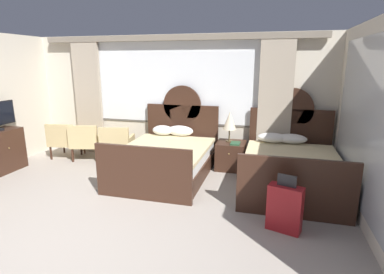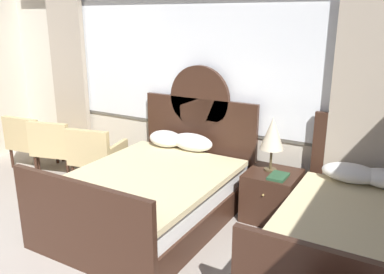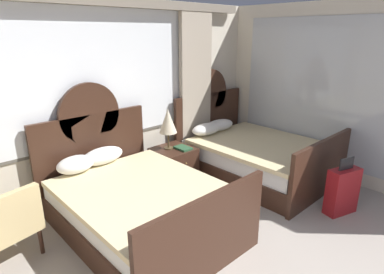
{
  "view_description": "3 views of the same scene",
  "coord_description": "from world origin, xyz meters",
  "px_view_note": "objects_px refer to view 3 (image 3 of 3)",
  "views": [
    {
      "loc": [
        2.08,
        -2.65,
        2.14
      ],
      "look_at": [
        0.75,
        2.33,
        0.86
      ],
      "focal_mm": 28.48,
      "sensor_mm": 36.0,
      "label": 1
    },
    {
      "loc": [
        2.59,
        -0.75,
        2.22
      ],
      "look_at": [
        0.78,
        2.39,
        1.13
      ],
      "focal_mm": 37.24,
      "sensor_mm": 36.0,
      "label": 2
    },
    {
      "loc": [
        -1.64,
        -0.27,
        2.26
      ],
      "look_at": [
        1.24,
        2.78,
        0.88
      ],
      "focal_mm": 30.07,
      "sensor_mm": 36.0,
      "label": 3
    }
  ],
  "objects_px": {
    "bed_near_window": "(137,203)",
    "suitcase_on_floor": "(342,191)",
    "book_on_nightstand": "(183,148)",
    "nightstand_between_beds": "(174,165)",
    "table_lamp_on_nightstand": "(168,121)",
    "bed_near_mirror": "(253,155)",
    "armchair_by_window_left": "(2,223)"
  },
  "relations": [
    {
      "from": "bed_near_mirror",
      "to": "table_lamp_on_nightstand",
      "type": "bearing_deg",
      "value": 148.16
    },
    {
      "from": "table_lamp_on_nightstand",
      "to": "suitcase_on_floor",
      "type": "distance_m",
      "value": 2.56
    },
    {
      "from": "bed_near_window",
      "to": "armchair_by_window_left",
      "type": "xyz_separation_m",
      "value": [
        -1.3,
        0.45,
        0.09
      ]
    },
    {
      "from": "bed_near_window",
      "to": "suitcase_on_floor",
      "type": "xyz_separation_m",
      "value": [
        2.13,
        -1.5,
        -0.03
      ]
    },
    {
      "from": "bed_near_mirror",
      "to": "nightstand_between_beds",
      "type": "distance_m",
      "value": 1.32
    },
    {
      "from": "nightstand_between_beds",
      "to": "table_lamp_on_nightstand",
      "type": "relative_size",
      "value": 0.96
    },
    {
      "from": "suitcase_on_floor",
      "to": "book_on_nightstand",
      "type": "bearing_deg",
      "value": 113.45
    },
    {
      "from": "bed_near_window",
      "to": "table_lamp_on_nightstand",
      "type": "bearing_deg",
      "value": 34.06
    },
    {
      "from": "bed_near_window",
      "to": "suitcase_on_floor",
      "type": "bearing_deg",
      "value": -35.18
    },
    {
      "from": "bed_near_window",
      "to": "bed_near_mirror",
      "type": "xyz_separation_m",
      "value": [
        2.26,
        0.0,
        0.0
      ]
    },
    {
      "from": "table_lamp_on_nightstand",
      "to": "suitcase_on_floor",
      "type": "bearing_deg",
      "value": -64.92
    },
    {
      "from": "book_on_nightstand",
      "to": "table_lamp_on_nightstand",
      "type": "bearing_deg",
      "value": 131.94
    },
    {
      "from": "bed_near_window",
      "to": "nightstand_between_beds",
      "type": "distance_m",
      "value": 1.33
    },
    {
      "from": "bed_near_mirror",
      "to": "nightstand_between_beds",
      "type": "bearing_deg",
      "value": 148.86
    },
    {
      "from": "nightstand_between_beds",
      "to": "suitcase_on_floor",
      "type": "height_order",
      "value": "suitcase_on_floor"
    },
    {
      "from": "bed_near_window",
      "to": "book_on_nightstand",
      "type": "xyz_separation_m",
      "value": [
        1.23,
        0.57,
        0.23
      ]
    },
    {
      "from": "armchair_by_window_left",
      "to": "suitcase_on_floor",
      "type": "bearing_deg",
      "value": -29.66
    },
    {
      "from": "book_on_nightstand",
      "to": "nightstand_between_beds",
      "type": "bearing_deg",
      "value": 130.37
    },
    {
      "from": "table_lamp_on_nightstand",
      "to": "book_on_nightstand",
      "type": "distance_m",
      "value": 0.47
    },
    {
      "from": "bed_near_mirror",
      "to": "armchair_by_window_left",
      "type": "relative_size",
      "value": 2.73
    },
    {
      "from": "nightstand_between_beds",
      "to": "armchair_by_window_left",
      "type": "relative_size",
      "value": 0.73
    },
    {
      "from": "armchair_by_window_left",
      "to": "nightstand_between_beds",
      "type": "bearing_deg",
      "value": 5.38
    },
    {
      "from": "table_lamp_on_nightstand",
      "to": "book_on_nightstand",
      "type": "bearing_deg",
      "value": -48.06
    },
    {
      "from": "book_on_nightstand",
      "to": "suitcase_on_floor",
      "type": "distance_m",
      "value": 2.27
    },
    {
      "from": "bed_near_window",
      "to": "nightstand_between_beds",
      "type": "height_order",
      "value": "bed_near_window"
    },
    {
      "from": "bed_near_mirror",
      "to": "armchair_by_window_left",
      "type": "bearing_deg",
      "value": 172.8
    },
    {
      "from": "table_lamp_on_nightstand",
      "to": "book_on_nightstand",
      "type": "relative_size",
      "value": 2.38
    },
    {
      "from": "nightstand_between_beds",
      "to": "book_on_nightstand",
      "type": "height_order",
      "value": "book_on_nightstand"
    },
    {
      "from": "bed_near_window",
      "to": "bed_near_mirror",
      "type": "distance_m",
      "value": 2.26
    },
    {
      "from": "bed_near_mirror",
      "to": "bed_near_window",
      "type": "bearing_deg",
      "value": -179.94
    },
    {
      "from": "suitcase_on_floor",
      "to": "armchair_by_window_left",
      "type": "bearing_deg",
      "value": 150.34
    },
    {
      "from": "nightstand_between_beds",
      "to": "suitcase_on_floor",
      "type": "relative_size",
      "value": 0.77
    }
  ]
}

